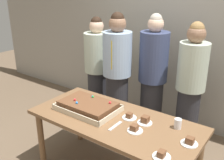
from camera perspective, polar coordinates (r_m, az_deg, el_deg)
The scene contains 14 objects.
interior_back_panel at distance 3.81m, azimuth 14.98°, elevation 11.86°, with size 8.00×0.12×3.00m, color #9E998E.
party_table at distance 2.73m, azimuth 0.55°, elevation -10.17°, with size 1.79×0.81×0.73m.
sheet_cake at distance 2.85m, azimuth -5.34°, elevation -5.75°, with size 0.66×0.45×0.12m.
plated_slice_near_left at distance 2.39m, azimuth 16.74°, elevation -12.97°, with size 0.15×0.15×0.07m.
plated_slice_near_right at distance 2.62m, azimuth 7.31°, elevation -8.91°, with size 0.15×0.15×0.07m.
plated_slice_far_left at distance 2.70m, azimuth 3.85°, elevation -8.08°, with size 0.15×0.15×0.06m.
plated_slice_far_right at distance 2.48m, azimuth 5.02°, elevation -10.75°, with size 0.15×0.15×0.07m.
plated_slice_center_front at distance 2.19m, azimuth 10.87°, elevation -16.02°, with size 0.15×0.15×0.06m.
drink_cup_nearest at distance 2.58m, azimuth 14.33°, elevation -9.32°, with size 0.07×0.07×0.10m, color white.
cake_server_utensil at distance 2.56m, azimuth 0.72°, elevation -10.10°, with size 0.03×0.20×0.01m, color silver.
person_serving_front at distance 3.83m, azimuth -3.25°, elevation 2.10°, with size 0.37×0.37×1.61m.
person_green_shirt_behind at distance 3.40m, azimuth 1.13°, elevation 0.78°, with size 0.37×0.37×1.71m.
person_striped_tie_right at distance 3.30m, azimuth 16.89°, elevation -1.43°, with size 0.35×0.35×1.64m.
person_far_right_suit at distance 3.45m, azimuth 8.94°, elevation 0.57°, with size 0.37×0.37×1.70m.
Camera 1 is at (1.35, -1.91, 2.05)m, focal length 41.42 mm.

